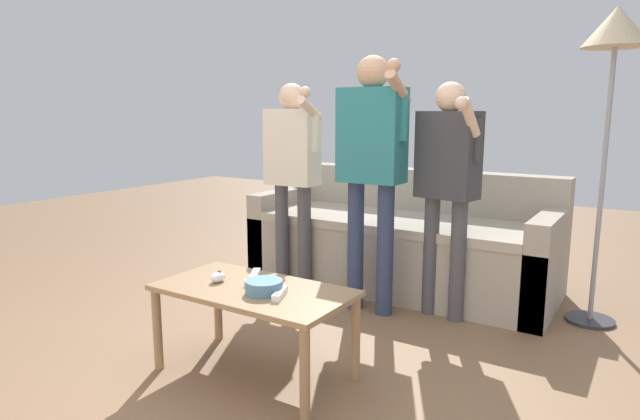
% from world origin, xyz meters
% --- Properties ---
extents(ground_plane, '(12.00, 12.00, 0.00)m').
position_xyz_m(ground_plane, '(0.00, 0.00, 0.00)').
color(ground_plane, brown).
extents(couch, '(2.14, 0.85, 0.82)m').
position_xyz_m(couch, '(-0.03, 1.62, 0.30)').
color(couch, '#9E9384').
rests_on(couch, ground).
extents(coffee_table, '(0.93, 0.49, 0.43)m').
position_xyz_m(coffee_table, '(-0.05, -0.04, 0.37)').
color(coffee_table, '#997551').
rests_on(coffee_table, ground).
extents(snack_bowl, '(0.17, 0.17, 0.06)m').
position_xyz_m(snack_bowl, '(0.04, -0.07, 0.46)').
color(snack_bowl, teal).
rests_on(snack_bowl, coffee_table).
extents(game_remote_nunchuk, '(0.06, 0.09, 0.05)m').
position_xyz_m(game_remote_nunchuk, '(-0.25, -0.06, 0.46)').
color(game_remote_nunchuk, white).
rests_on(game_remote_nunchuk, coffee_table).
extents(floor_lamp, '(0.36, 0.36, 1.81)m').
position_xyz_m(floor_lamp, '(1.23, 1.56, 1.58)').
color(floor_lamp, '#2D2D33').
rests_on(floor_lamp, ground).
extents(player_left, '(0.43, 0.27, 1.43)m').
position_xyz_m(player_left, '(-0.64, 1.11, 0.90)').
color(player_left, '#47474C').
rests_on(player_left, ground).
extents(player_center, '(0.47, 0.30, 1.57)m').
position_xyz_m(player_center, '(0.02, 1.01, 0.99)').
color(player_center, '#2D3856').
rests_on(player_center, ground).
extents(player_right, '(0.41, 0.38, 1.42)m').
position_xyz_m(player_right, '(0.45, 1.16, 0.89)').
color(player_right, '#47474C').
rests_on(player_right, ground).
extents(game_remote_wand_near, '(0.15, 0.11, 0.03)m').
position_xyz_m(game_remote_wand_near, '(-0.04, 0.01, 0.45)').
color(game_remote_wand_near, white).
rests_on(game_remote_wand_near, coffee_table).
extents(game_remote_wand_far, '(0.11, 0.15, 0.03)m').
position_xyz_m(game_remote_wand_far, '(-0.14, 0.09, 0.45)').
color(game_remote_wand_far, white).
rests_on(game_remote_wand_far, coffee_table).
extents(game_remote_wand_spare, '(0.09, 0.16, 0.03)m').
position_xyz_m(game_remote_wand_spare, '(0.13, -0.07, 0.45)').
color(game_remote_wand_spare, white).
rests_on(game_remote_wand_spare, coffee_table).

